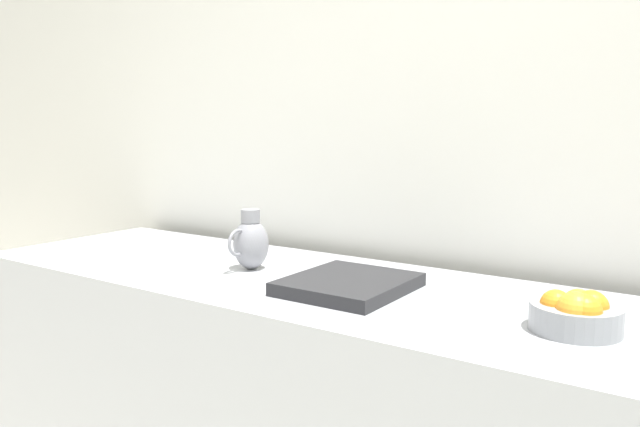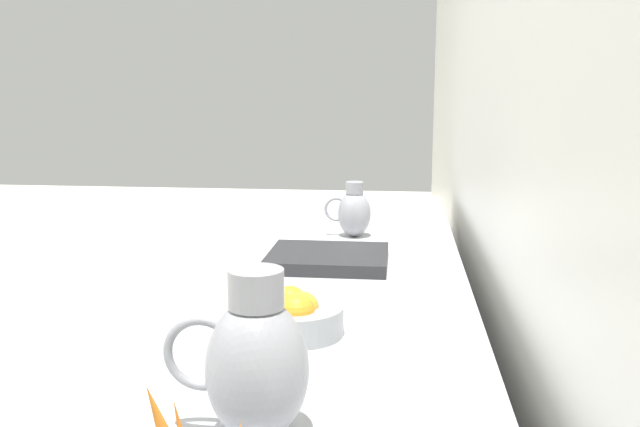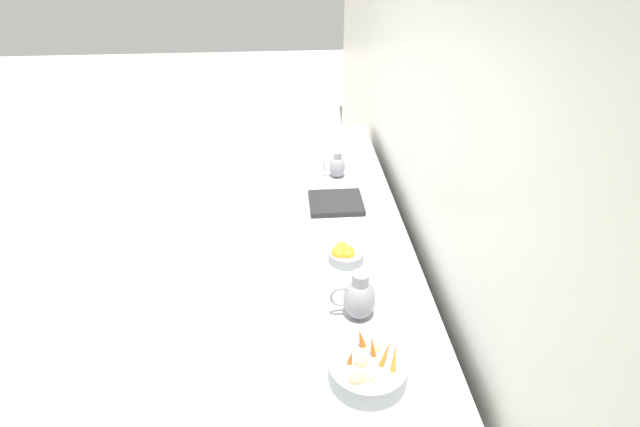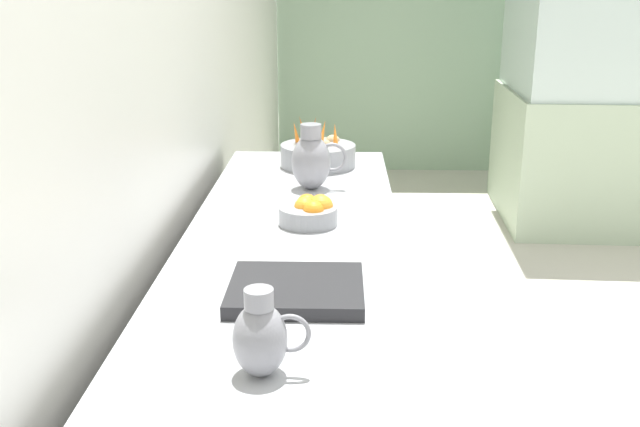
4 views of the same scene
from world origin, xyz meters
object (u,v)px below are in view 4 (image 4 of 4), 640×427
(vegetable_colander, at_px, (318,154))
(orange_bowl, at_px, (311,211))
(metal_pitcher_short, at_px, (261,337))
(metal_pitcher_tall, at_px, (312,160))
(glass_block_booth, at_px, (616,62))

(vegetable_colander, bearing_deg, orange_bowl, -89.97)
(metal_pitcher_short, bearing_deg, orange_bowl, 86.35)
(metal_pitcher_tall, bearing_deg, orange_bowl, -88.16)
(vegetable_colander, xyz_separation_m, metal_pitcher_tall, (-0.01, -0.36, 0.06))
(orange_bowl, height_order, glass_block_booth, glass_block_booth)
(metal_pitcher_tall, distance_m, glass_block_booth, 3.14)
(orange_bowl, relative_size, metal_pitcher_tall, 0.77)
(vegetable_colander, bearing_deg, glass_block_booth, 45.88)
(metal_pitcher_tall, bearing_deg, vegetable_colander, 87.90)
(vegetable_colander, height_order, metal_pitcher_tall, metal_pitcher_tall)
(orange_bowl, relative_size, metal_pitcher_short, 1.03)
(metal_pitcher_short, bearing_deg, metal_pitcher_tall, 88.03)
(metal_pitcher_short, xyz_separation_m, glass_block_booth, (2.05, 3.82, 0.16))
(metal_pitcher_tall, relative_size, glass_block_booth, 0.11)
(vegetable_colander, xyz_separation_m, orange_bowl, (0.00, -0.80, -0.01))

